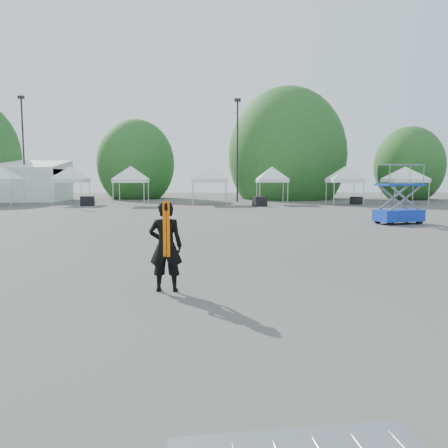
{
  "coord_description": "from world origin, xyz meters",
  "views": [
    {
      "loc": [
        0.38,
        -10.09,
        2.3
      ],
      "look_at": [
        0.68,
        -0.59,
        1.3
      ],
      "focal_mm": 35.0,
      "sensor_mm": 36.0,
      "label": 1
    }
  ],
  "objects": [
    {
      "name": "ground",
      "position": [
        0.0,
        0.0,
        0.0
      ],
      "size": [
        120.0,
        120.0,
        0.0
      ],
      "primitive_type": "plane",
      "color": "#474442",
      "rests_on": "ground"
    },
    {
      "name": "light_pole_west",
      "position": [
        -18.0,
        34.0,
        5.77
      ],
      "size": [
        0.6,
        0.25,
        10.3
      ],
      "color": "black",
      "rests_on": "ground"
    },
    {
      "name": "light_pole_east",
      "position": [
        3.0,
        32.0,
        5.52
      ],
      "size": [
        0.6,
        0.25,
        9.8
      ],
      "color": "black",
      "rests_on": "ground"
    },
    {
      "name": "tree_mid_w",
      "position": [
        -8.0,
        40.0,
        3.93
      ],
      "size": [
        4.16,
        4.16,
        6.33
      ],
      "color": "#382314",
      "rests_on": "ground"
    },
    {
      "name": "tree_mid_e",
      "position": [
        9.0,
        39.0,
        4.84
      ],
      "size": [
        5.12,
        5.12,
        7.79
      ],
      "color": "#382314",
      "rests_on": "ground"
    },
    {
      "name": "tree_far_e",
      "position": [
        22.0,
        37.0,
        3.63
      ],
      "size": [
        3.84,
        3.84,
        5.84
      ],
      "color": "#382314",
      "rests_on": "ground"
    },
    {
      "name": "tent_b",
      "position": [
        -17.21,
        27.28,
        3.06
      ],
      "size": [
        4.04,
        4.04,
        3.88
      ],
      "color": "silver",
      "rests_on": "ground"
    },
    {
      "name": "tent_c",
      "position": [
        -11.74,
        28.36,
        3.06
      ],
      "size": [
        3.87,
        3.87,
        3.88
      ],
      "color": "silver",
      "rests_on": "ground"
    },
    {
      "name": "tent_d",
      "position": [
        -6.29,
        27.09,
        3.06
      ],
      "size": [
        3.84,
        3.84,
        3.88
      ],
      "color": "silver",
      "rests_on": "ground"
    },
    {
      "name": "tent_e",
      "position": [
        0.33,
        28.08,
        3.06
      ],
      "size": [
        4.37,
        4.37,
        3.88
      ],
      "color": "silver",
      "rests_on": "ground"
    },
    {
      "name": "tent_f",
      "position": [
        5.89,
        28.81,
        3.06
      ],
      "size": [
        3.74,
        3.74,
        3.88
      ],
      "color": "silver",
      "rests_on": "ground"
    },
    {
      "name": "tent_g",
      "position": [
        12.03,
        27.5,
        3.06
      ],
      "size": [
        3.82,
        3.82,
        3.88
      ],
      "color": "silver",
      "rests_on": "ground"
    },
    {
      "name": "tent_h",
      "position": [
        17.72,
        28.4,
        3.06
      ],
      "size": [
        4.48,
        4.48,
        3.88
      ],
      "color": "silver",
      "rests_on": "ground"
    },
    {
      "name": "man",
      "position": [
        -0.52,
        -1.32,
        0.93
      ],
      "size": [
        0.69,
        0.47,
        1.86
      ],
      "rotation": [
        0.0,
        0.0,
        3.1
      ],
      "color": "black",
      "rests_on": "ground"
    },
    {
      "name": "scissor_lift",
      "position": [
        9.88,
        11.55,
        1.51
      ],
      "size": [
        2.54,
        1.75,
        2.99
      ],
      "rotation": [
        0.0,
        0.0,
        0.28
      ],
      "color": "#0E20B9",
      "rests_on": "ground"
    },
    {
      "name": "crate_west",
      "position": [
        -9.89,
        26.72,
        0.4
      ],
      "size": [
        1.03,
        0.81,
        0.79
      ],
      "primitive_type": "cube",
      "rotation": [
        0.0,
        0.0,
        0.02
      ],
      "color": "black",
      "rests_on": "ground"
    },
    {
      "name": "crate_mid",
      "position": [
        4.46,
        25.65,
        0.4
      ],
      "size": [
        1.22,
        1.07,
        0.8
      ],
      "primitive_type": "cube",
      "rotation": [
        0.0,
        0.0,
        0.31
      ],
      "color": "black",
      "rests_on": "ground"
    },
    {
      "name": "crate_east",
      "position": [
        13.23,
        27.86,
        0.34
      ],
      "size": [
        1.09,
        0.99,
        0.69
      ],
      "primitive_type": "cube",
      "rotation": [
        0.0,
        0.0,
        0.43
      ],
      "color": "black",
      "rests_on": "ground"
    }
  ]
}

